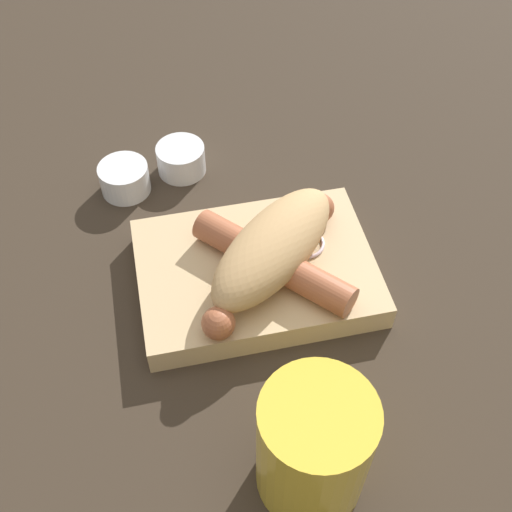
# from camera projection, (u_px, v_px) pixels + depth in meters

# --- Properties ---
(ground_plane) EXTENTS (3.00, 3.00, 0.00)m
(ground_plane) POSITION_uv_depth(u_px,v_px,m) (256.00, 281.00, 0.60)
(ground_plane) COLOR #33281E
(food_tray) EXTENTS (0.21, 0.15, 0.03)m
(food_tray) POSITION_uv_depth(u_px,v_px,m) (256.00, 272.00, 0.59)
(food_tray) COLOR tan
(food_tray) RESTS_ON ground_plane
(bread_roll) EXTENTS (0.16, 0.15, 0.05)m
(bread_roll) POSITION_uv_depth(u_px,v_px,m) (273.00, 247.00, 0.56)
(bread_roll) COLOR tan
(bread_roll) RESTS_ON food_tray
(sausage) EXTENTS (0.14, 0.14, 0.03)m
(sausage) POSITION_uv_depth(u_px,v_px,m) (273.00, 261.00, 0.56)
(sausage) COLOR #9E5638
(sausage) RESTS_ON food_tray
(pickled_veggies) EXTENTS (0.07, 0.08, 0.01)m
(pickled_veggies) POSITION_uv_depth(u_px,v_px,m) (298.00, 224.00, 0.60)
(pickled_veggies) COLOR orange
(pickled_veggies) RESTS_ON food_tray
(condiment_cup_near) EXTENTS (0.05, 0.05, 0.03)m
(condiment_cup_near) POSITION_uv_depth(u_px,v_px,m) (181.00, 160.00, 0.68)
(condiment_cup_near) COLOR silver
(condiment_cup_near) RESTS_ON ground_plane
(condiment_cup_far) EXTENTS (0.05, 0.05, 0.03)m
(condiment_cup_far) POSITION_uv_depth(u_px,v_px,m) (125.00, 180.00, 0.66)
(condiment_cup_far) COLOR silver
(condiment_cup_far) RESTS_ON ground_plane
(drink_glass) EXTENTS (0.08, 0.08, 0.11)m
(drink_glass) POSITION_uv_depth(u_px,v_px,m) (312.00, 448.00, 0.44)
(drink_glass) COLOR gold
(drink_glass) RESTS_ON ground_plane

